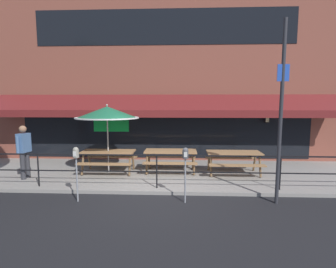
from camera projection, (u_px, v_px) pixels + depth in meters
The scene contains 12 objects.
ground_plane at pixel (156, 195), 7.21m from camera, with size 120.00×120.00×0.00m, color black.
patio_deck at pixel (161, 174), 9.18m from camera, with size 15.00×4.00×0.10m, color gray.
restaurant_building at pixel (165, 69), 10.92m from camera, with size 15.00×1.60×7.90m.
patio_railing at pixel (157, 164), 7.41m from camera, with size 13.84×0.04×0.97m.
picnic_table_left at pixel (108, 155), 9.06m from camera, with size 1.80×1.42×0.76m.
picnic_table_centre at pixel (171, 155), 9.16m from camera, with size 1.80×1.42×0.76m.
picnic_table_right at pixel (234, 157), 8.88m from camera, with size 1.80×1.42×0.76m.
patio_umbrella_left at pixel (107, 113), 8.87m from camera, with size 2.14×2.14×2.38m.
pedestrian_walking at pixel (24, 149), 8.31m from camera, with size 0.29×0.61×1.71m.
parking_meter_near at pixel (76, 158), 6.61m from camera, with size 0.15×0.16×1.42m.
parking_meter_far at pixel (185, 158), 6.52m from camera, with size 0.15×0.16×1.42m.
street_sign_pole at pixel (281, 112), 6.34m from camera, with size 0.28×0.09×4.49m.
Camera 1 is at (0.65, -6.93, 2.55)m, focal length 28.00 mm.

